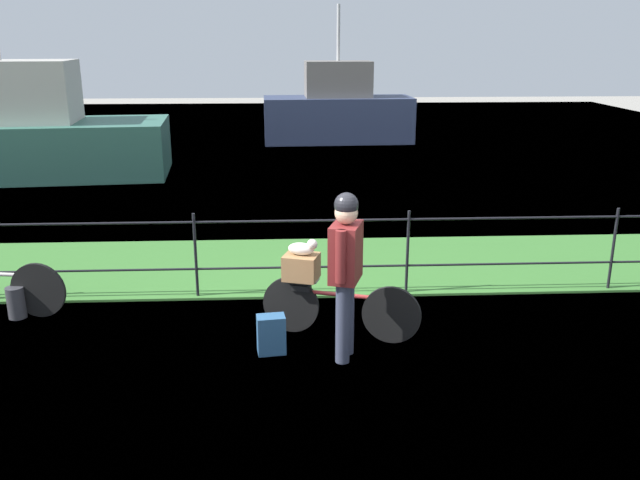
# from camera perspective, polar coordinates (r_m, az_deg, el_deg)

# --- Properties ---
(ground_plane) EXTENTS (60.00, 60.00, 0.00)m
(ground_plane) POSITION_cam_1_polar(r_m,az_deg,el_deg) (6.51, -1.07, -10.99)
(ground_plane) COLOR gray
(grass_strip) EXTENTS (27.00, 2.40, 0.03)m
(grass_strip) POSITION_cam_1_polar(r_m,az_deg,el_deg) (9.26, -1.67, -2.16)
(grass_strip) COLOR #38702D
(grass_strip) RESTS_ON ground
(harbor_water) EXTENTS (30.00, 30.00, 0.00)m
(harbor_water) POSITION_cam_1_polar(r_m,az_deg,el_deg) (18.03, -2.31, 7.26)
(harbor_water) COLOR #60849E
(harbor_water) RESTS_ON ground
(iron_fence) EXTENTS (18.04, 0.04, 1.07)m
(iron_fence) POSITION_cam_1_polar(r_m,az_deg,el_deg) (8.01, -1.53, -0.63)
(iron_fence) COLOR black
(iron_fence) RESTS_ON ground
(bicycle_main) EXTENTS (1.64, 0.55, 0.62)m
(bicycle_main) POSITION_cam_1_polar(r_m,az_deg,el_deg) (7.02, 1.57, -5.84)
(bicycle_main) COLOR black
(bicycle_main) RESTS_ON ground
(wooden_crate) EXTENTS (0.42, 0.39, 0.27)m
(wooden_crate) POSITION_cam_1_polar(r_m,az_deg,el_deg) (6.97, -1.62, -2.32)
(wooden_crate) COLOR olive
(wooden_crate) RESTS_ON bicycle_main
(terrier_dog) EXTENTS (0.32, 0.22, 0.18)m
(terrier_dog) POSITION_cam_1_polar(r_m,az_deg,el_deg) (6.89, -1.44, -0.69)
(terrier_dog) COLOR silver
(terrier_dog) RESTS_ON wooden_crate
(cyclist_person) EXTENTS (0.37, 0.52, 1.68)m
(cyclist_person) POSITION_cam_1_polar(r_m,az_deg,el_deg) (6.34, 2.22, -1.91)
(cyclist_person) COLOR #383D51
(cyclist_person) RESTS_ON ground
(backpack_on_paving) EXTENTS (0.30, 0.22, 0.40)m
(backpack_on_paving) POSITION_cam_1_polar(r_m,az_deg,el_deg) (6.74, -4.22, -8.10)
(backpack_on_paving) COLOR #28517A
(backpack_on_paving) RESTS_ON ground
(mooring_bollard) EXTENTS (0.20, 0.20, 0.37)m
(mooring_bollard) POSITION_cam_1_polar(r_m,az_deg,el_deg) (8.29, -24.68, -4.91)
(mooring_bollard) COLOR #38383D
(mooring_bollard) RESTS_ON ground
(moored_boat_near) EXTENTS (4.50, 1.85, 3.99)m
(moored_boat_near) POSITION_cam_1_polar(r_m,az_deg,el_deg) (20.43, 1.54, 10.98)
(moored_boat_near) COLOR #2D3856
(moored_boat_near) RESTS_ON ground
(moored_boat_mid) EXTENTS (7.09, 3.00, 4.18)m
(moored_boat_mid) POSITION_cam_1_polar(r_m,az_deg,el_deg) (16.62, -25.16, 8.13)
(moored_boat_mid) COLOR #336656
(moored_boat_mid) RESTS_ON ground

